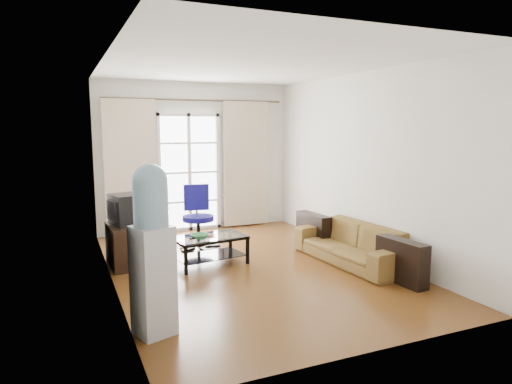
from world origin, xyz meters
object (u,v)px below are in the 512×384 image
(tv_stand, at_px, (129,245))
(water_cooler, at_px, (152,247))
(crt_tv, at_px, (127,209))
(task_chair, at_px, (198,230))
(sofa, at_px, (352,244))
(coffee_table, at_px, (210,246))

(tv_stand, xyz_separation_m, water_cooler, (-0.09, -2.29, 0.55))
(crt_tv, distance_m, task_chair, 1.28)
(crt_tv, bearing_deg, task_chair, 4.15)
(tv_stand, height_order, crt_tv, crt_tv)
(sofa, bearing_deg, tv_stand, -115.75)
(tv_stand, bearing_deg, sofa, -24.81)
(tv_stand, xyz_separation_m, task_chair, (1.12, 0.43, 0.01))
(sofa, relative_size, coffee_table, 1.81)
(water_cooler, bearing_deg, crt_tv, 69.52)
(coffee_table, relative_size, water_cooler, 0.67)
(task_chair, bearing_deg, crt_tv, -151.31)
(tv_stand, distance_m, task_chair, 1.20)
(sofa, xyz_separation_m, crt_tv, (-2.90, 1.19, 0.50))
(coffee_table, xyz_separation_m, tv_stand, (-1.04, 0.43, 0.03))
(task_chair, height_order, water_cooler, water_cooler)
(crt_tv, bearing_deg, water_cooler, -106.80)
(task_chair, relative_size, water_cooler, 0.63)
(sofa, height_order, crt_tv, crt_tv)
(tv_stand, bearing_deg, crt_tv, 82.75)
(coffee_table, xyz_separation_m, task_chair, (0.09, 0.86, 0.04))
(sofa, bearing_deg, coffee_table, -115.22)
(sofa, xyz_separation_m, water_cooler, (-2.99, -1.14, 0.56))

